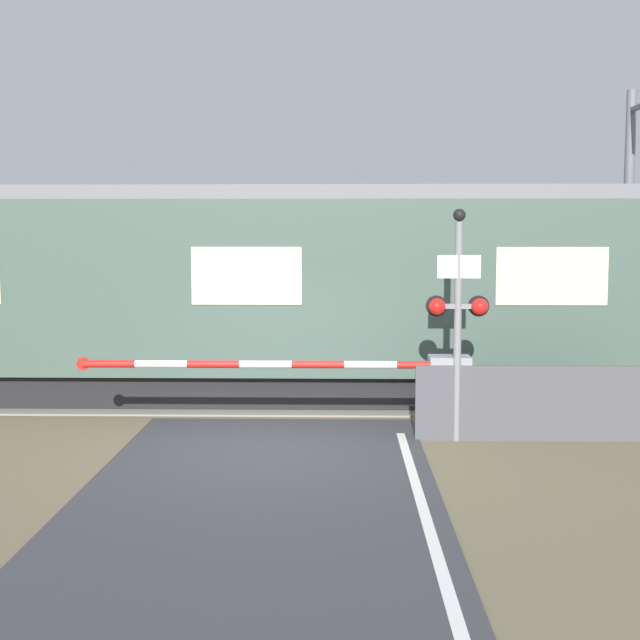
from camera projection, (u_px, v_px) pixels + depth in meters
The scene contains 7 objects.
ground_plane at pixel (272, 450), 12.33m from camera, with size 80.00×80.00×0.00m, color #6B6047.
track_bed at pixel (288, 398), 16.16m from camera, with size 36.00×3.20×0.13m.
train at pixel (255, 292), 15.99m from camera, with size 18.11×2.76×3.80m.
crossing_barrier at pixel (417, 391), 13.08m from camera, with size 5.80×0.44×1.21m.
signal_post at pixel (458, 310), 12.73m from camera, with size 0.91×0.26×3.34m.
catenary_pole at pixel (628, 230), 17.94m from camera, with size 0.20×1.90×5.84m.
roadside_fence at pixel (535, 404), 12.83m from camera, with size 3.46×0.06×1.10m.
Camera 1 is at (0.93, -12.07, 3.00)m, focal length 50.00 mm.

